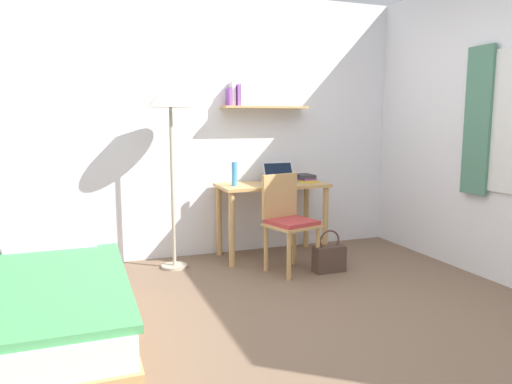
# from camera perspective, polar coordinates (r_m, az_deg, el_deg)

# --- Properties ---
(ground_plane) EXTENTS (5.28, 5.28, 0.00)m
(ground_plane) POSITION_cam_1_polar(r_m,az_deg,el_deg) (3.28, 4.68, -16.07)
(ground_plane) COLOR brown
(wall_back) EXTENTS (4.40, 0.27, 2.60)m
(wall_back) POSITION_cam_1_polar(r_m,az_deg,el_deg) (4.89, -5.21, 7.77)
(wall_back) COLOR white
(wall_back) RESTS_ON ground_plane
(bed) EXTENTS (0.87, 1.85, 0.54)m
(bed) POSITION_cam_1_polar(r_m,az_deg,el_deg) (3.12, -23.24, -13.26)
(bed) COLOR tan
(bed) RESTS_ON ground_plane
(desk) EXTENTS (1.07, 0.52, 0.74)m
(desk) POSITION_cam_1_polar(r_m,az_deg,el_deg) (4.81, 1.89, -0.68)
(desk) COLOR tan
(desk) RESTS_ON ground_plane
(desk_chair) EXTENTS (0.50, 0.49, 0.87)m
(desk_chair) POSITION_cam_1_polar(r_m,az_deg,el_deg) (4.37, 3.78, -3.11)
(desk_chair) COLOR tan
(desk_chair) RESTS_ON ground_plane
(standing_lamp) EXTENTS (0.43, 0.43, 1.69)m
(standing_lamp) POSITION_cam_1_polar(r_m,az_deg,el_deg) (4.42, -10.06, 10.24)
(standing_lamp) COLOR #B2A893
(standing_lamp) RESTS_ON ground_plane
(laptop) EXTENTS (0.33, 0.23, 0.21)m
(laptop) POSITION_cam_1_polar(r_m,az_deg,el_deg) (4.89, 2.83, 1.78)
(laptop) COLOR #B7BABF
(laptop) RESTS_ON desk
(water_bottle) EXTENTS (0.06, 0.06, 0.23)m
(water_bottle) POSITION_cam_1_polar(r_m,az_deg,el_deg) (4.62, -2.55, 2.14)
(water_bottle) COLOR #4C99DB
(water_bottle) RESTS_ON desk
(book_stack) EXTENTS (0.20, 0.25, 0.08)m
(book_stack) POSITION_cam_1_polar(r_m,az_deg,el_deg) (4.96, 5.78, 1.65)
(book_stack) COLOR gold
(book_stack) RESTS_ON desk
(handbag) EXTENTS (0.29, 0.13, 0.39)m
(handbag) POSITION_cam_1_polar(r_m,az_deg,el_deg) (4.45, 8.62, -7.66)
(handbag) COLOR #4C382D
(handbag) RESTS_ON ground_plane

